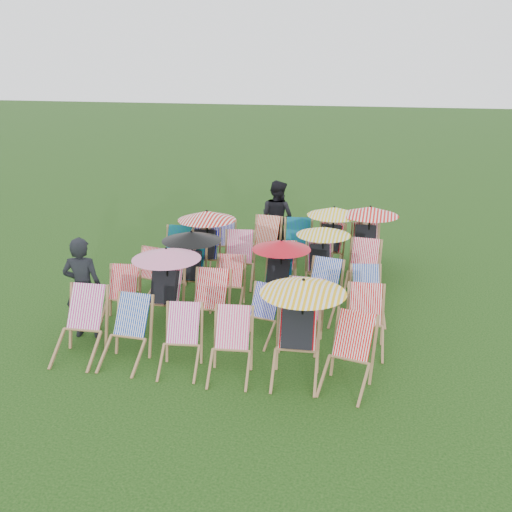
% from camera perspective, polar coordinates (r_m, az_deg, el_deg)
% --- Properties ---
extents(ground, '(100.00, 100.00, 0.00)m').
position_cam_1_polar(ground, '(10.35, -0.63, -5.24)').
color(ground, black).
rests_on(ground, ground).
extents(deckchair_0, '(0.72, 0.97, 1.01)m').
position_cam_1_polar(deckchair_0, '(8.94, -17.27, -6.68)').
color(deckchair_0, olive).
rests_on(deckchair_0, ground).
extents(deckchair_1, '(0.63, 0.88, 0.94)m').
position_cam_1_polar(deckchair_1, '(8.62, -12.94, -7.52)').
color(deckchair_1, olive).
rests_on(deckchair_1, ground).
extents(deckchair_2, '(0.69, 0.89, 0.88)m').
position_cam_1_polar(deckchair_2, '(8.31, -7.58, -8.43)').
color(deckchair_2, olive).
rests_on(deckchair_2, ground).
extents(deckchair_3, '(0.70, 0.90, 0.91)m').
position_cam_1_polar(deckchair_3, '(8.07, -2.58, -9.01)').
color(deckchair_3, olive).
rests_on(deckchair_3, ground).
extents(deckchair_4, '(1.20, 1.27, 1.42)m').
position_cam_1_polar(deckchair_4, '(7.94, 4.24, -7.19)').
color(deckchair_4, olive).
rests_on(deckchair_4, ground).
extents(deckchair_5, '(0.79, 0.98, 0.95)m').
position_cam_1_polar(deckchair_5, '(7.89, 9.19, -9.78)').
color(deckchair_5, olive).
rests_on(deckchair_5, ground).
extents(deckchair_6, '(0.70, 0.90, 0.90)m').
position_cam_1_polar(deckchair_6, '(9.96, -13.45, -3.98)').
color(deckchair_6, olive).
rests_on(deckchair_6, ground).
extents(deckchair_7, '(1.13, 1.19, 1.35)m').
position_cam_1_polar(deckchair_7, '(9.52, -9.25, -3.07)').
color(deckchair_7, olive).
rests_on(deckchair_7, ground).
extents(deckchair_8, '(0.68, 0.93, 0.99)m').
position_cam_1_polar(deckchair_8, '(9.27, -4.89, -4.97)').
color(deckchair_8, olive).
rests_on(deckchair_8, ground).
extents(deckchair_9, '(0.68, 0.85, 0.82)m').
position_cam_1_polar(deckchair_9, '(9.11, 0.36, -5.92)').
color(deckchair_9, olive).
rests_on(deckchair_9, ground).
extents(deckchair_10, '(0.64, 0.89, 0.95)m').
position_cam_1_polar(deckchair_10, '(8.98, 4.63, -5.90)').
color(deckchair_10, olive).
rests_on(deckchair_10, ground).
extents(deckchair_11, '(0.68, 0.90, 0.94)m').
position_cam_1_polar(deckchair_11, '(8.92, 10.86, -6.41)').
color(deckchair_11, olive).
rests_on(deckchair_11, ground).
extents(deckchair_12, '(0.72, 0.90, 0.87)m').
position_cam_1_polar(deckchair_12, '(10.92, -11.26, -1.84)').
color(deckchair_12, olive).
rests_on(deckchair_12, ground).
extents(deckchair_13, '(1.09, 1.15, 1.30)m').
position_cam_1_polar(deckchair_13, '(10.55, -6.73, -0.89)').
color(deckchair_13, olive).
rests_on(deckchair_13, ground).
extents(deckchair_14, '(0.64, 0.84, 0.87)m').
position_cam_1_polar(deckchair_14, '(10.30, -2.79, -2.78)').
color(deckchair_14, olive).
rests_on(deckchair_14, ground).
extents(deckchair_15, '(1.05, 1.09, 1.24)m').
position_cam_1_polar(deckchair_15, '(10.17, 2.19, -1.73)').
color(deckchair_15, olive).
rests_on(deckchair_15, ground).
extents(deckchair_16, '(0.77, 0.97, 0.95)m').
position_cam_1_polar(deckchair_16, '(9.92, 6.49, -3.48)').
color(deckchair_16, olive).
rests_on(deckchair_16, ground).
extents(deckchair_17, '(0.73, 0.91, 0.88)m').
position_cam_1_polar(deckchair_17, '(9.95, 11.10, -3.91)').
color(deckchair_17, olive).
rests_on(deckchair_17, ground).
extents(deckchair_18, '(0.68, 0.92, 0.97)m').
position_cam_1_polar(deckchair_18, '(11.86, -8.12, 0.27)').
color(deckchair_18, olive).
rests_on(deckchair_18, ground).
extents(deckchair_19, '(1.17, 1.25, 1.39)m').
position_cam_1_polar(deckchair_19, '(11.59, -5.19, 1.24)').
color(deckchair_19, olive).
rests_on(deckchair_19, ground).
extents(deckchair_20, '(0.78, 1.00, 1.00)m').
position_cam_1_polar(deckchair_20, '(11.32, -1.80, -0.38)').
color(deckchair_20, olive).
rests_on(deckchair_20, ground).
extents(deckchair_21, '(0.67, 0.85, 0.83)m').
position_cam_1_polar(deckchair_21, '(11.21, 2.75, -1.02)').
color(deckchair_21, olive).
rests_on(deckchair_21, ground).
extents(deckchair_22, '(1.04, 1.13, 1.24)m').
position_cam_1_polar(deckchair_22, '(11.05, 6.50, -0.13)').
color(deckchair_22, olive).
rests_on(deckchair_22, ground).
extents(deckchair_23, '(0.71, 0.94, 0.98)m').
position_cam_1_polar(deckchair_23, '(11.03, 10.62, -1.29)').
color(deckchair_23, olive).
rests_on(deckchair_23, ground).
extents(deckchair_24, '(0.57, 0.79, 0.85)m').
position_cam_1_polar(deckchair_24, '(12.86, -7.00, 1.52)').
color(deckchair_24, olive).
rests_on(deckchair_24, ground).
extents(deckchair_25, '(0.72, 0.90, 0.87)m').
position_cam_1_polar(deckchair_25, '(12.59, -3.30, 1.31)').
color(deckchair_25, olive).
rests_on(deckchair_25, ground).
extents(deckchair_26, '(0.72, 0.96, 1.00)m').
position_cam_1_polar(deckchair_26, '(12.39, 0.75, 1.36)').
color(deckchair_26, olive).
rests_on(deckchair_26, ground).
extents(deckchair_27, '(0.77, 1.00, 1.01)m').
position_cam_1_polar(deckchair_27, '(12.22, 4.16, 1.07)').
color(deckchair_27, olive).
rests_on(deckchair_27, ground).
extents(deckchair_28, '(1.13, 1.20, 1.34)m').
position_cam_1_polar(deckchair_28, '(12.15, 7.39, 1.87)').
color(deckchair_28, olive).
rests_on(deckchair_28, ground).
extents(deckchair_29, '(1.17, 1.24, 1.39)m').
position_cam_1_polar(deckchair_29, '(12.10, 10.99, 1.73)').
color(deckchair_29, olive).
rests_on(deckchair_29, ground).
extents(person_left, '(0.67, 0.51, 1.67)m').
position_cam_1_polar(person_left, '(9.43, -16.91, -3.06)').
color(person_left, black).
rests_on(person_left, ground).
extents(person_rear, '(1.04, 0.96, 1.72)m').
position_cam_1_polar(person_rear, '(13.01, 2.14, 3.85)').
color(person_rear, black).
rests_on(person_rear, ground).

